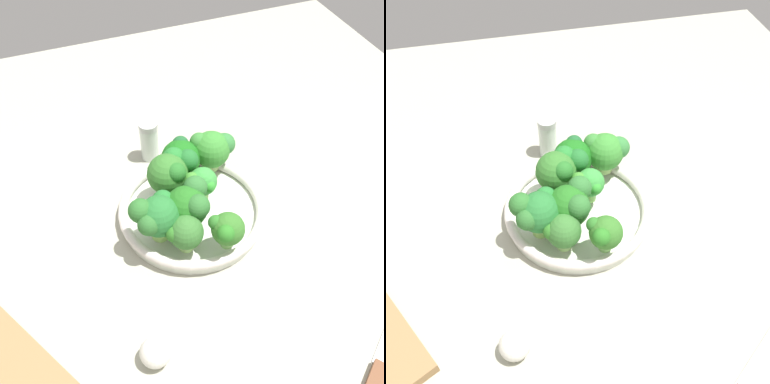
# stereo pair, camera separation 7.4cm
# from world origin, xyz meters

# --- Properties ---
(ground_plane) EXTENTS (1.30, 1.30, 0.03)m
(ground_plane) POSITION_xyz_m (0.00, 0.00, -0.01)
(ground_plane) COLOR #AAAA97
(bowl) EXTENTS (0.24, 0.24, 0.03)m
(bowl) POSITION_xyz_m (0.03, -0.04, 0.01)
(bowl) COLOR silver
(bowl) RESTS_ON ground_plane
(broccoli_floret_0) EXTENTS (0.07, 0.07, 0.08)m
(broccoli_floret_0) POSITION_xyz_m (0.07, -0.01, 0.08)
(broccoli_floret_0) COLOR #82B055
(broccoli_floret_0) RESTS_ON bowl
(broccoli_floret_1) EXTENTS (0.07, 0.07, 0.07)m
(broccoli_floret_1) POSITION_xyz_m (0.10, -0.04, 0.07)
(broccoli_floret_1) COLOR #88BF5E
(broccoli_floret_1) RESTS_ON bowl
(broccoli_floret_2) EXTENTS (0.07, 0.07, 0.08)m
(broccoli_floret_2) POSITION_xyz_m (0.00, -0.02, 0.07)
(broccoli_floret_2) COLOR #92CF63
(broccoli_floret_2) RESTS_ON bowl
(broccoli_floret_3) EXTENTS (0.07, 0.07, 0.08)m
(broccoli_floret_3) POSITION_xyz_m (-0.01, 0.03, 0.08)
(broccoli_floret_3) COLOR #95CE61
(broccoli_floret_3) RESTS_ON bowl
(broccoli_floret_4) EXTENTS (0.06, 0.08, 0.07)m
(broccoli_floret_4) POSITION_xyz_m (0.11, -0.10, 0.07)
(broccoli_floret_4) COLOR #89B05E
(broccoli_floret_4) RESTS_ON bowl
(broccoli_floret_5) EXTENTS (0.06, 0.06, 0.06)m
(broccoli_floret_5) POSITION_xyz_m (-0.04, 0.00, 0.06)
(broccoli_floret_5) COLOR #8EBE67
(broccoli_floret_5) RESTS_ON bowl
(broccoli_floret_6) EXTENTS (0.05, 0.05, 0.06)m
(broccoli_floret_6) POSITION_xyz_m (-0.06, -0.06, 0.07)
(broccoli_floret_6) COLOR #86C868
(broccoli_floret_6) RESTS_ON bowl
(broccoli_floret_7) EXTENTS (0.05, 0.05, 0.06)m
(broccoli_floret_7) POSITION_xyz_m (0.04, -0.06, 0.07)
(broccoli_floret_7) COLOR #7BBA55
(broccoli_floret_7) RESTS_ON bowl
(garlic_bulb) EXTENTS (0.04, 0.04, 0.04)m
(garlic_bulb) POSITION_xyz_m (-0.18, 0.09, 0.02)
(garlic_bulb) COLOR white
(garlic_bulb) RESTS_ON ground_plane
(pepper_shaker) EXTENTS (0.03, 0.03, 0.08)m
(pepper_shaker) POSITION_xyz_m (0.20, -0.02, 0.04)
(pepper_shaker) COLOR silver
(pepper_shaker) RESTS_ON ground_plane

